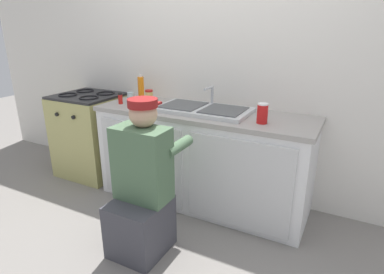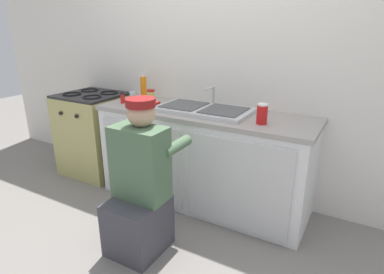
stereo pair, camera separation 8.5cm
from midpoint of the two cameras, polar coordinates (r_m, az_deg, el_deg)
The scene contains 12 objects.
ground_plane at distance 2.85m, azimuth -0.14°, elevation -13.75°, with size 12.00×12.00×0.00m, color gray.
back_wall at distance 2.99m, azimuth 6.21°, elevation 13.32°, with size 6.00×0.10×2.50m, color silver.
counter_cabinet at distance 2.88m, azimuth 2.73°, elevation -4.12°, with size 1.87×0.62×0.82m.
countertop at distance 2.75m, azimuth 2.96°, elevation 4.19°, with size 1.91×0.62×0.04m, color #9E9993.
sink_double_basin at distance 2.74m, azimuth 2.99°, elevation 4.98°, with size 0.80×0.44×0.19m.
stove_range at distance 3.64m, azimuth -16.24°, elevation 0.64°, with size 0.64×0.62×0.89m.
plumber_person at distance 2.30m, azimuth -8.20°, elevation -9.38°, with size 0.42×0.61×1.10m.
water_glass at distance 3.11m, azimuth -9.73°, elevation 7.02°, with size 0.06×0.06×0.10m.
soap_bottle_orange at distance 3.23m, azimuth -7.85°, elevation 8.72°, with size 0.06×0.06×0.25m.
soda_cup_red at distance 2.43m, azimuth 13.33°, elevation 3.99°, with size 0.08×0.08×0.15m.
spice_bottle_red at distance 3.08m, azimuth -11.47°, elevation 6.83°, with size 0.04×0.04×0.10m.
condiment_jar at distance 3.05m, azimuth -6.49°, elevation 7.20°, with size 0.07×0.07×0.13m.
Camera 2 is at (1.22, -2.06, 1.55)m, focal length 30.00 mm.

